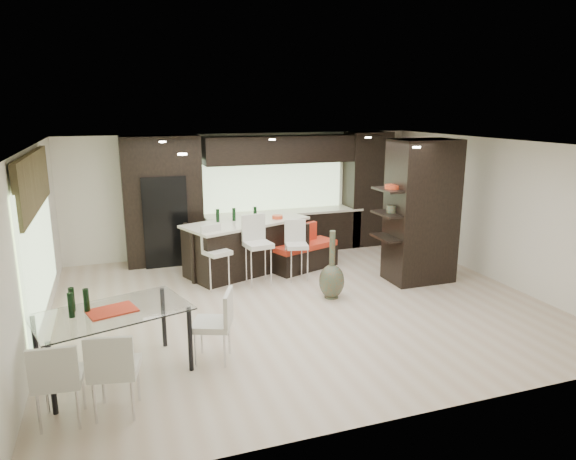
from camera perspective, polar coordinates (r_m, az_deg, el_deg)
name	(u,v)px	position (r m, az deg, el deg)	size (l,w,h in m)	color
ground	(299,303)	(8.89, 1.28, -8.09)	(8.00, 8.00, 0.00)	beige
back_wall	(246,193)	(11.76, -4.64, 4.08)	(8.00, 0.02, 2.70)	white
left_wall	(33,247)	(8.05, -26.44, -1.75)	(0.02, 7.00, 2.70)	white
right_wall	(497,211)	(10.54, 22.18, 2.01)	(0.02, 7.00, 2.70)	white
ceiling	(300,144)	(8.28, 1.38, 9.55)	(8.00, 7.00, 0.02)	white
window_left	(38,244)	(8.24, -26.00, -1.38)	(0.04, 3.20, 1.90)	#B2D199
window_back	(272,184)	(11.86, -1.80, 5.17)	(3.40, 0.04, 1.20)	#B2D199
stone_accent	(33,182)	(8.07, -26.45, 4.82)	(0.08, 3.00, 0.80)	brown
ceiling_spots	(295,144)	(8.52, 0.78, 9.53)	(4.00, 3.00, 0.02)	white
back_cabinetry	(272,194)	(11.58, -1.83, 3.97)	(6.80, 0.68, 2.70)	black
refrigerator	(164,220)	(11.15, -13.60, 1.12)	(0.90, 0.68, 1.90)	black
partition_column	(421,211)	(10.00, 14.61, 2.00)	(1.20, 0.80, 2.70)	black
kitchen_island	(247,246)	(10.45, -4.62, -1.77)	(2.51, 1.08, 1.05)	black
stool_left	(218,264)	(9.51, -7.83, -3.73)	(0.42, 0.42, 0.95)	silver
stool_mid	(258,257)	(9.64, -3.31, -3.03)	(0.47, 0.47, 1.06)	silver
stool_right	(296,256)	(9.91, 0.95, -2.93)	(0.41, 0.41, 0.93)	silver
bench	(304,256)	(10.62, 1.82, -2.88)	(1.42, 0.55, 0.55)	black
floor_vase	(332,265)	(8.95, 4.91, -3.86)	(0.44, 0.44, 1.21)	#414531
dining_table	(115,344)	(6.82, -18.70, -11.89)	(1.79, 1.00, 0.86)	white
chair_near	(116,374)	(6.06, -18.59, -14.93)	(0.50, 0.50, 0.92)	silver
chair_far	(60,384)	(6.11, -24.00, -15.36)	(0.48, 0.48, 0.88)	silver
chair_end	(212,329)	(6.90, -8.41, -10.83)	(0.48, 0.48, 0.89)	silver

